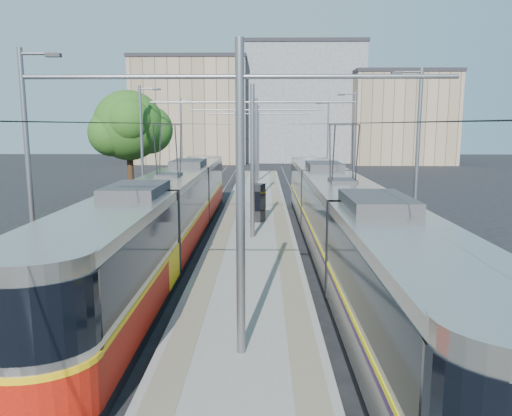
{
  "coord_description": "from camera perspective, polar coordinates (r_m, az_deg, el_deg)",
  "views": [
    {
      "loc": [
        0.51,
        -14.83,
        5.5
      ],
      "look_at": [
        0.16,
        8.48,
        1.6
      ],
      "focal_mm": 35.0,
      "sensor_mm": 36.0,
      "label": 1
    }
  ],
  "objects": [
    {
      "name": "ground",
      "position": [
        15.82,
        -1.04,
        -10.83
      ],
      "size": [
        160.0,
        160.0,
        0.0
      ],
      "primitive_type": "plane",
      "color": "black",
      "rests_on": "ground"
    },
    {
      "name": "tram_left",
      "position": [
        22.19,
        -9.81,
        -0.48
      ],
      "size": [
        2.43,
        28.32,
        5.5
      ],
      "color": "black",
      "rests_on": "ground"
    },
    {
      "name": "building_right",
      "position": [
        75.4,
        16.09,
        9.86
      ],
      "size": [
        14.28,
        10.2,
        12.92
      ],
      "color": "tan",
      "rests_on": "ground"
    },
    {
      "name": "shelter",
      "position": [
        27.09,
        0.26,
        0.71
      ],
      "size": [
        0.83,
        1.05,
        2.03
      ],
      "rotation": [
        0.0,
        0.0,
        -0.32
      ],
      "color": "black",
      "rests_on": "platform"
    },
    {
      "name": "building_left",
      "position": [
        75.59,
        -7.26,
        10.94
      ],
      "size": [
        16.32,
        12.24,
        15.0
      ],
      "color": "tan",
      "rests_on": "ground"
    },
    {
      "name": "tactile_strip_left",
      "position": [
        32.31,
        -2.62,
        0.23
      ],
      "size": [
        0.7,
        50.0,
        0.01
      ],
      "primitive_type": "cube",
      "color": "gray",
      "rests_on": "platform"
    },
    {
      "name": "tactile_strip_right",
      "position": [
        32.27,
        2.53,
        0.22
      ],
      "size": [
        0.7,
        50.0,
        0.01
      ],
      "primitive_type": "cube",
      "color": "gray",
      "rests_on": "platform"
    },
    {
      "name": "rails",
      "position": [
        32.3,
        -0.05,
        -0.28
      ],
      "size": [
        8.71,
        70.0,
        0.03
      ],
      "color": "gray",
      "rests_on": "ground"
    },
    {
      "name": "building_centre",
      "position": [
        79.09,
        4.95,
        11.78
      ],
      "size": [
        18.36,
        14.28,
        17.39
      ],
      "color": "gray",
      "rests_on": "ground"
    },
    {
      "name": "tram_right",
      "position": [
        20.01,
        9.74,
        -1.13
      ],
      "size": [
        2.43,
        30.04,
        5.5
      ],
      "color": "black",
      "rests_on": "ground"
    },
    {
      "name": "platform",
      "position": [
        32.28,
        -0.05,
        -0.04
      ],
      "size": [
        4.0,
        50.0,
        0.3
      ],
      "primitive_type": "cube",
      "color": "gray",
      "rests_on": "ground"
    },
    {
      "name": "tree",
      "position": [
        37.05,
        -13.78,
        9.0
      ],
      "size": [
        5.45,
        5.04,
        7.92
      ],
      "color": "#382314",
      "rests_on": "ground"
    },
    {
      "name": "street_lamps",
      "position": [
        35.86,
        0.05,
        7.39
      ],
      "size": [
        15.18,
        38.22,
        8.0
      ],
      "color": "slate",
      "rests_on": "ground"
    },
    {
      "name": "track_arrow",
      "position": [
        13.67,
        -17.27,
        -14.63
      ],
      "size": [
        1.2,
        5.0,
        0.01
      ],
      "primitive_type": "cube",
      "color": "silver",
      "rests_on": "ground"
    },
    {
      "name": "catenary",
      "position": [
        29.01,
        -0.14,
        7.57
      ],
      "size": [
        9.2,
        70.0,
        7.0
      ],
      "color": "slate",
      "rests_on": "platform"
    }
  ]
}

